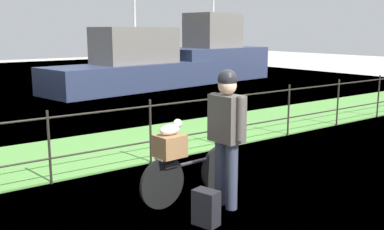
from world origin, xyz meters
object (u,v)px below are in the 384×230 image
cyclist_person (227,126)px  backpack_on_paving (206,208)px  moored_boat_mid (136,67)px  moored_boat_far (213,56)px  bicycle_main (192,174)px  wooden_crate (170,146)px  terrier_dog (171,128)px

cyclist_person → backpack_on_paving: size_ratio=4.21×
moored_boat_mid → moored_boat_far: bearing=10.7°
bicycle_main → wooden_crate: 0.54m
bicycle_main → terrier_dog: (-0.31, -0.02, 0.64)m
bicycle_main → cyclist_person: cyclist_person is taller
cyclist_person → moored_boat_mid: moored_boat_mid is taller
cyclist_person → moored_boat_far: 14.32m
backpack_on_paving → moored_boat_mid: 11.87m
moored_boat_mid → cyclist_person: bearing=-114.1°
wooden_crate → moored_boat_mid: (5.17, 9.98, 0.04)m
bicycle_main → terrier_dog: size_ratio=4.96×
backpack_on_paving → moored_boat_mid: size_ratio=0.06×
moored_boat_mid → moored_boat_far: size_ratio=1.44×
backpack_on_paving → moored_boat_far: size_ratio=0.08×
bicycle_main → backpack_on_paving: bearing=-114.7°
cyclist_person → moored_boat_far: moored_boat_far is taller
wooden_crate → cyclist_person: 0.72m
wooden_crate → backpack_on_paving: size_ratio=0.83×
cyclist_person → wooden_crate: bearing=141.6°
terrier_dog → moored_boat_far: moored_boat_far is taller
wooden_crate → moored_boat_mid: size_ratio=0.05×
bicycle_main → backpack_on_paving: size_ratio=3.95×
moored_boat_mid → terrier_dog: bearing=-117.3°
wooden_crate → backpack_on_paving: bearing=-89.1°
terrier_dog → cyclist_person: (0.51, -0.42, 0.03)m
wooden_crate → moored_boat_mid: moored_boat_mid is taller
bicycle_main → moored_boat_far: moored_boat_far is taller
cyclist_person → backpack_on_paving: 0.99m
moored_boat_mid → bicycle_main: bearing=-115.9°
cyclist_person → moored_boat_far: size_ratio=0.34×
terrier_dog → cyclist_person: size_ratio=0.19×
cyclist_person → bicycle_main: bearing=113.8°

